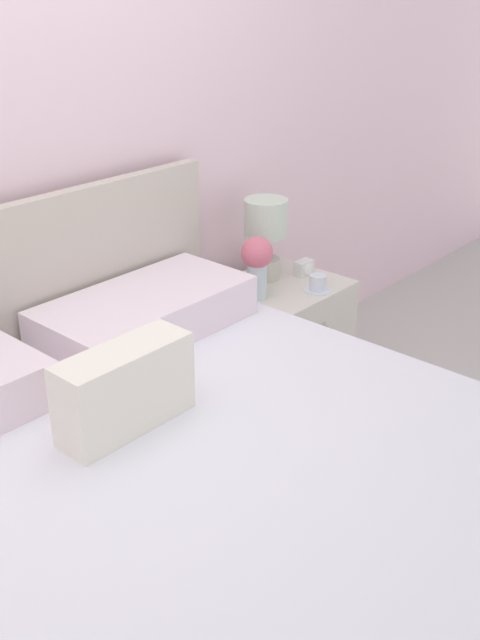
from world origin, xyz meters
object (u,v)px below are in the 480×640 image
Objects in this scene: teacup at (318,284)px; table_lamp at (265,230)px; flower_vase at (257,261)px; nightstand at (281,340)px; bed at (195,545)px; alarm_clock at (304,268)px.

table_lamp is at bearing 98.60° from teacup.
flower_vase is (-0.18, -0.11, -0.06)m from table_lamp.
table_lamp is 0.31m from teacup.
table_lamp is (0.01, 0.10, 0.47)m from nightstand.
nightstand is 0.48m from table_lamp.
table_lamp reaches higher than nightstand.
nightstand is 0.44m from flower_vase.
table_lamp is at bearing 86.27° from nightstand.
bed is 1.23m from flower_vase.
teacup is 1.28× the size of alarm_clock.
teacup is (0.04, -0.25, -0.18)m from table_lamp.
alarm_clock is at bearing -35.80° from table_lamp.
teacup is at bearing -73.59° from nightstand.
teacup is at bearing -81.40° from table_lamp.
bed is 7.65× the size of flower_vase.
table_lamp reaches higher than alarm_clock.
nightstand is at bearing -93.73° from table_lamp.
table_lamp is at bearing 32.54° from bed.
flower_vase is at bearing 32.73° from bed.
table_lamp is at bearing 31.45° from flower_vase.
flower_vase reaches higher than teacup.
bed reaches higher than table_lamp.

